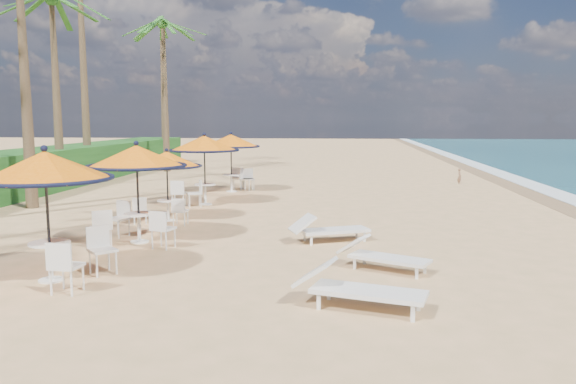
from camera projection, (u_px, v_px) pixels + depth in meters
The scene contains 14 objects.
ground at pixel (324, 291), 10.48m from camera, with size 160.00×160.00×0.00m, color tan.
scrub_hedge at pixel (0, 176), 22.59m from camera, with size 3.00×40.00×1.80m, color #194716.
station_0 at pixel (50, 178), 10.83m from camera, with size 2.57×2.57×2.69m.
station_1 at pixel (135, 169), 14.28m from camera, with size 2.52×2.52×2.63m.
station_2 at pixel (166, 166), 17.34m from camera, with size 2.18×2.18×2.28m.
station_3 at pixel (202, 150), 20.60m from camera, with size 2.57×2.57×2.68m.
station_4 at pixel (233, 148), 24.49m from camera, with size 2.52×2.63×2.63m.
lounger_near at pixel (355, 287), 9.45m from camera, with size 2.32×1.27×0.80m.
lounger_mid at pixel (380, 255), 11.87m from camera, with size 2.01×1.42×0.70m.
lounger_far at pixel (327, 229), 14.56m from camera, with size 2.17×1.40×0.75m.
palm_4 at pixel (52, 11), 24.73m from camera, with size 5.00×5.00×8.66m.
palm_6 at pixel (163, 33), 33.14m from camera, with size 5.00×5.00×9.01m.
palm_7 at pixel (162, 33), 37.98m from camera, with size 5.00×5.00×9.78m.
person at pixel (460, 176), 27.50m from camera, with size 0.30×0.20×0.82m, color #8A6246.
Camera 1 is at (0.37, -10.16, 3.19)m, focal length 35.00 mm.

